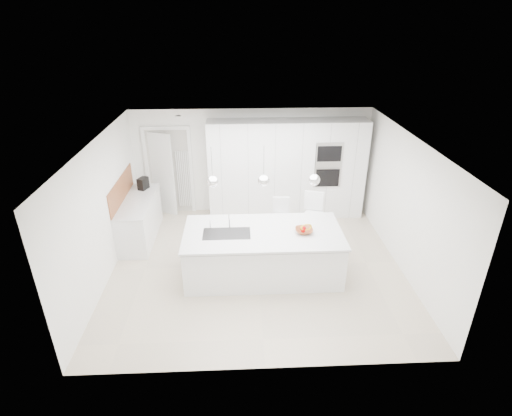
{
  "coord_description": "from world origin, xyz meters",
  "views": [
    {
      "loc": [
        -0.32,
        -6.47,
        4.42
      ],
      "look_at": [
        0.0,
        0.3,
        1.1
      ],
      "focal_mm": 28.0,
      "sensor_mm": 36.0,
      "label": 1
    }
  ],
  "objects_px": {
    "fruit_bowl": "(304,231)",
    "island_base": "(263,255)",
    "bar_stool_left": "(281,224)",
    "espresso_machine": "(143,183)",
    "bar_stool_right": "(314,223)"
  },
  "relations": [
    {
      "from": "fruit_bowl",
      "to": "espresso_machine",
      "type": "distance_m",
      "value": 3.88
    },
    {
      "from": "island_base",
      "to": "bar_stool_left",
      "type": "relative_size",
      "value": 2.63
    },
    {
      "from": "fruit_bowl",
      "to": "island_base",
      "type": "bearing_deg",
      "value": 177.96
    },
    {
      "from": "bar_stool_left",
      "to": "fruit_bowl",
      "type": "bearing_deg",
      "value": -70.5
    },
    {
      "from": "island_base",
      "to": "espresso_machine",
      "type": "distance_m",
      "value": 3.34
    },
    {
      "from": "fruit_bowl",
      "to": "bar_stool_right",
      "type": "height_order",
      "value": "bar_stool_right"
    },
    {
      "from": "espresso_machine",
      "to": "bar_stool_left",
      "type": "bearing_deg",
      "value": 2.77
    },
    {
      "from": "bar_stool_right",
      "to": "island_base",
      "type": "bearing_deg",
      "value": -124.16
    },
    {
      "from": "bar_stool_right",
      "to": "espresso_machine",
      "type": "bearing_deg",
      "value": 178.31
    },
    {
      "from": "fruit_bowl",
      "to": "espresso_machine",
      "type": "relative_size",
      "value": 1.2
    },
    {
      "from": "fruit_bowl",
      "to": "bar_stool_right",
      "type": "bearing_deg",
      "value": 68.37
    },
    {
      "from": "espresso_machine",
      "to": "bar_stool_right",
      "type": "xyz_separation_m",
      "value": [
        3.61,
        -1.22,
        -0.42
      ]
    },
    {
      "from": "bar_stool_right",
      "to": "fruit_bowl",
      "type": "bearing_deg",
      "value": -94.71
    },
    {
      "from": "fruit_bowl",
      "to": "espresso_machine",
      "type": "bearing_deg",
      "value": 146.97
    },
    {
      "from": "fruit_bowl",
      "to": "bar_stool_left",
      "type": "height_order",
      "value": "bar_stool_left"
    }
  ]
}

